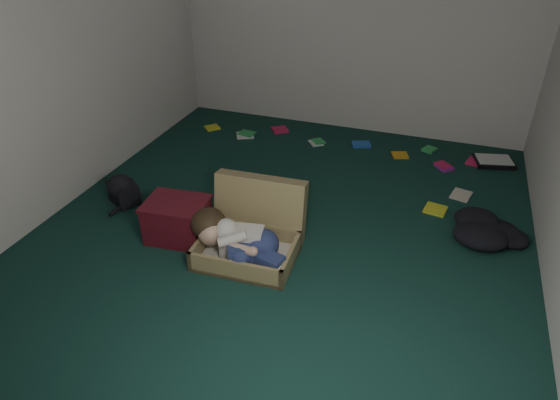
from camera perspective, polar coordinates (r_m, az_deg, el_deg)
The scene contains 11 objects.
floor at distance 4.27m, azimuth 0.67°, elevation -3.01°, with size 4.50×4.50×0.00m, color #103028.
wall_back at distance 5.80m, azimuth 8.46°, elevation 20.15°, with size 4.50×4.50×0.00m, color silver.
wall_front at distance 1.92m, azimuth -21.57°, elevation -6.90°, with size 4.50×4.50×0.00m, color silver.
wall_left at distance 4.70m, azimuth -23.89°, elevation 15.22°, with size 4.50×4.50×0.00m, color silver.
suitcase at distance 3.92m, azimuth -3.16°, elevation -3.64°, with size 0.77×0.76×0.55m.
person at distance 3.77m, azimuth -4.87°, elevation -4.53°, with size 0.81×0.38×0.34m.
maroon_bin at distance 4.13m, azimuth -11.63°, elevation -2.23°, with size 0.52×0.43×0.34m.
backpack at distance 4.76m, azimuth -17.46°, elevation 0.89°, with size 0.36×0.29×0.22m, color black, non-canonical shape.
clothing_pile at distance 4.44m, azimuth 23.51°, elevation -3.28°, with size 0.49×0.40×0.16m, color black, non-canonical shape.
paper_tray at distance 5.71m, azimuth 23.24°, elevation 4.08°, with size 0.44×0.37×0.05m.
book_scatter at distance 5.51m, azimuth 9.44°, elevation 5.19°, with size 3.22×1.42×0.02m.
Camera 1 is at (1.12, -3.32, 2.43)m, focal length 32.00 mm.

